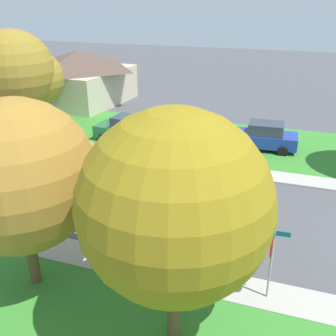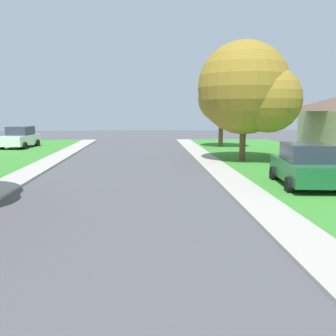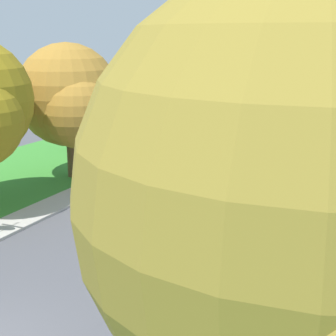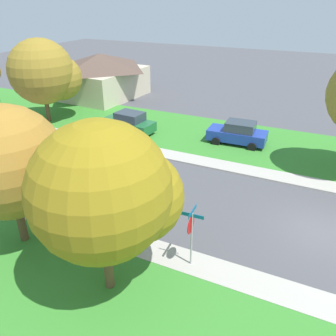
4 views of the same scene
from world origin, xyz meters
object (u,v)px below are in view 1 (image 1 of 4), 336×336
at_px(tree_across_right, 20,73).
at_px(tree_sidewalk_near, 185,207).
at_px(house_right_setback, 79,76).
at_px(car_blue_kerbside_mid, 263,136).
at_px(car_green_driveway_right, 128,130).
at_px(tree_corner_large, 31,178).
at_px(stop_sign_far_corner, 272,250).

distance_m(tree_across_right, tree_sidewalk_near, 21.07).
distance_m(tree_across_right, house_right_setback, 8.80).
bearing_deg(car_blue_kerbside_mid, tree_sidewalk_near, 178.43).
distance_m(car_green_driveway_right, tree_sidewalk_near, 16.67).
bearing_deg(tree_across_right, tree_sidewalk_near, -131.36).
relative_size(tree_corner_large, tree_sidewalk_near, 0.95).
relative_size(tree_sidewalk_near, house_right_setback, 0.70).
distance_m(stop_sign_far_corner, tree_corner_large, 7.66).
relative_size(car_blue_kerbside_mid, house_right_setback, 0.46).
height_order(stop_sign_far_corner, tree_sidewalk_near, tree_sidewalk_near).
bearing_deg(car_blue_kerbside_mid, house_right_setback, 68.15).
height_order(car_blue_kerbside_mid, tree_sidewalk_near, tree_sidewalk_near).
bearing_deg(car_green_driveway_right, stop_sign_far_corner, -139.64).
bearing_deg(car_green_driveway_right, tree_sidewalk_near, -150.28).
bearing_deg(tree_sidewalk_near, car_green_driveway_right, 29.72).
height_order(car_green_driveway_right, tree_corner_large, tree_corner_large).
relative_size(stop_sign_far_corner, car_green_driveway_right, 0.62).
xyz_separation_m(stop_sign_far_corner, tree_sidewalk_near, (-2.15, 2.14, 2.24)).
bearing_deg(tree_across_right, car_blue_kerbside_mid, -83.74).
relative_size(stop_sign_far_corner, house_right_setback, 0.29).
distance_m(stop_sign_far_corner, tree_sidewalk_near, 3.76).
xyz_separation_m(car_blue_kerbside_mid, tree_sidewalk_near, (-15.70, 0.43, 3.25)).
height_order(stop_sign_far_corner, car_blue_kerbside_mid, stop_sign_far_corner).
distance_m(tree_corner_large, tree_sidewalk_near, 5.18).
relative_size(stop_sign_far_corner, tree_across_right, 0.39).
xyz_separation_m(car_blue_kerbside_mid, car_green_driveway_right, (-1.51, 8.54, 0.00)).
relative_size(car_blue_kerbside_mid, tree_across_right, 0.62).
bearing_deg(car_blue_kerbside_mid, car_green_driveway_right, 100.02).
distance_m(car_blue_kerbside_mid, tree_corner_large, 16.29).
height_order(tree_across_right, house_right_setback, tree_across_right).
bearing_deg(tree_across_right, stop_sign_far_corner, -123.27).
bearing_deg(house_right_setback, car_blue_kerbside_mid, -111.85).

